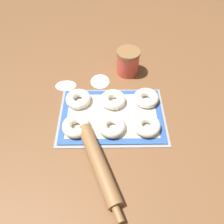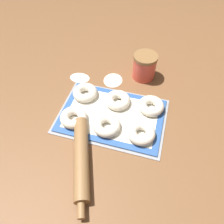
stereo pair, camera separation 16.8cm
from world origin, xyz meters
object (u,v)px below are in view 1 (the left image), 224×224
object	(u,v)px
bagel_back_left	(78,99)
bagel_back_right	(146,98)
baking_tray	(112,116)
bagel_front_right	(147,125)
flour_canister	(128,62)
bagel_front_center	(112,126)
rolling_pin	(98,162)
bagel_front_left	(76,126)
bagel_back_center	(113,100)

from	to	relation	value
bagel_back_left	bagel_back_right	world-z (taller)	same
baking_tray	bagel_front_right	xyz separation A→B (m)	(0.14, -0.07, 0.03)
baking_tray	bagel_back_right	world-z (taller)	bagel_back_right
baking_tray	flour_canister	world-z (taller)	flour_canister
bagel_front_center	flour_canister	distance (m)	0.38
bagel_front_center	rolling_pin	world-z (taller)	rolling_pin
bagel_back_left	flour_canister	distance (m)	0.32
bagel_front_left	bagel_back_left	distance (m)	0.15
bagel_front_right	flour_canister	xyz separation A→B (m)	(-0.06, 0.37, 0.03)
bagel_front_left	rolling_pin	world-z (taller)	rolling_pin
bagel_front_left	bagel_back_center	world-z (taller)	same
bagel_front_left	bagel_front_center	xyz separation A→B (m)	(0.15, -0.00, 0.00)
flour_canister	rolling_pin	bearing A→B (deg)	-104.41
bagel_back_left	rolling_pin	world-z (taller)	rolling_pin
bagel_front_center	bagel_back_left	bearing A→B (deg)	134.63
bagel_front_center	bagel_back_left	distance (m)	0.21
bagel_front_left	bagel_back_left	world-z (taller)	same
baking_tray	bagel_front_left	size ratio (longest dim) A/B	4.08
bagel_back_right	rolling_pin	world-z (taller)	rolling_pin
bagel_front_center	bagel_back_right	size ratio (longest dim) A/B	1.00
bagel_front_left	bagel_back_center	distance (m)	0.21
bagel_back_center	bagel_back_right	bearing A→B (deg)	2.83
bagel_front_right	bagel_back_center	distance (m)	0.20
baking_tray	bagel_front_right	world-z (taller)	bagel_front_right
bagel_front_right	baking_tray	bearing A→B (deg)	152.95
baking_tray	bagel_back_center	size ratio (longest dim) A/B	4.08
flour_canister	bagel_back_center	bearing A→B (deg)	-109.17
bagel_back_right	rolling_pin	distance (m)	0.38
bagel_front_center	bagel_back_center	bearing A→B (deg)	86.96
bagel_front_left	bagel_front_right	distance (m)	0.29
bagel_back_left	rolling_pin	distance (m)	0.32
bagel_front_left	bagel_back_center	bearing A→B (deg)	43.22
baking_tray	bagel_back_left	xyz separation A→B (m)	(-0.15, 0.08, 0.03)
bagel_front_center	bagel_back_center	size ratio (longest dim) A/B	1.00
bagel_back_left	flour_canister	bearing A→B (deg)	42.95
bagel_front_center	rolling_pin	bearing A→B (deg)	-107.63
bagel_front_center	bagel_back_left	world-z (taller)	same
bagel_front_center	bagel_front_right	distance (m)	0.14
flour_canister	rolling_pin	world-z (taller)	flour_canister
baking_tray	bagel_front_left	world-z (taller)	bagel_front_left
flour_canister	baking_tray	bearing A→B (deg)	-105.71
baking_tray	flour_canister	bearing A→B (deg)	74.29
baking_tray	bagel_back_center	bearing A→B (deg)	85.61
bagel_front_left	flour_canister	xyz separation A→B (m)	(0.23, 0.37, 0.03)
bagel_front_left	rolling_pin	size ratio (longest dim) A/B	0.28
bagel_front_right	bagel_back_center	bearing A→B (deg)	133.20
bagel_front_left	bagel_back_right	distance (m)	0.34
rolling_pin	bagel_back_center	bearing A→B (deg)	79.20
baking_tray	flour_canister	distance (m)	0.31
bagel_front_center	bagel_front_right	world-z (taller)	same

